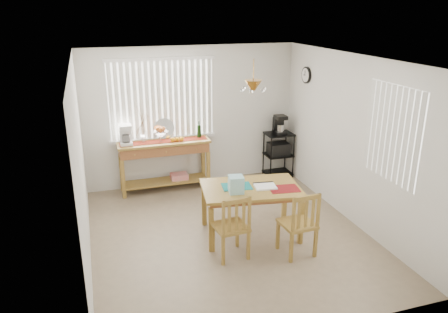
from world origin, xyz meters
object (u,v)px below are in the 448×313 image
object	(u,v)px
wire_cart	(278,150)
chair_left	(232,227)
dining_table	(251,192)
chair_right	(299,224)
sideboard	(165,153)
cart_items	(279,125)

from	to	relation	value
wire_cart	chair_left	size ratio (longest dim) A/B	0.96
dining_table	chair_left	size ratio (longest dim) A/B	1.65
dining_table	chair_left	bearing A→B (deg)	-131.40
wire_cart	chair_right	bearing A→B (deg)	-108.90
sideboard	chair_right	world-z (taller)	chair_right
dining_table	chair_left	world-z (taller)	chair_left
chair_left	chair_right	distance (m)	0.91
cart_items	chair_right	xyz separation A→B (m)	(-0.96, -2.82, -0.59)
wire_cart	chair_left	world-z (taller)	chair_left
wire_cart	chair_right	size ratio (longest dim) A/B	0.94
cart_items	wire_cart	bearing A→B (deg)	-90.00
wire_cart	dining_table	size ratio (longest dim) A/B	0.58
dining_table	chair_right	size ratio (longest dim) A/B	1.61
wire_cart	cart_items	bearing A→B (deg)	90.00
cart_items	dining_table	bearing A→B (deg)	-123.60
chair_right	chair_left	bearing A→B (deg)	166.69
sideboard	cart_items	xyz separation A→B (m)	(2.28, 0.01, 0.36)
cart_items	chair_right	size ratio (longest dim) A/B	0.39
cart_items	chair_right	bearing A→B (deg)	-108.84
dining_table	chair_right	bearing A→B (deg)	-60.97
sideboard	wire_cart	distance (m)	2.28
wire_cart	cart_items	xyz separation A→B (m)	(-0.00, 0.01, 0.52)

